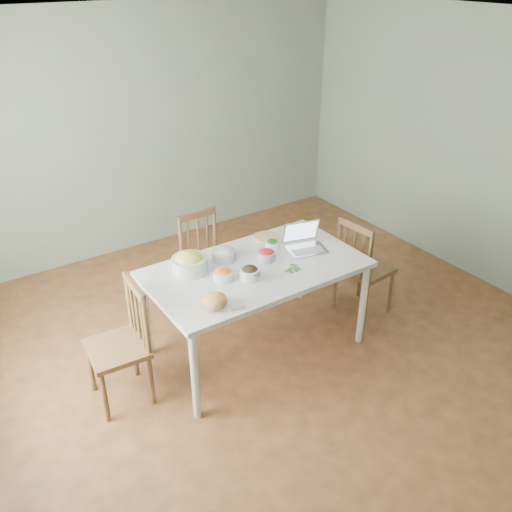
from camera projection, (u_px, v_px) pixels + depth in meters
floor at (277, 343)px, 4.91m from camera, size 5.00×5.00×0.00m
ceiling at (285, 20)px, 3.60m from camera, size 5.00×5.00×0.00m
wall_back at (149, 132)px, 6.07m from camera, size 5.00×0.00×2.70m
wall_right at (480, 151)px, 5.47m from camera, size 0.00×5.00×2.70m
dining_table at (256, 309)px, 4.66m from camera, size 1.79×1.00×0.84m
chair_far at (209, 265)px, 5.16m from camera, size 0.45×0.43×0.99m
chair_left at (116, 346)px, 4.07m from camera, size 0.45×0.47×1.01m
chair_right at (365, 266)px, 5.14m from camera, size 0.46×0.48×1.00m
bread_boule at (215, 301)px, 3.91m from camera, size 0.23×0.23×0.12m
butter_stick at (238, 308)px, 3.91m from camera, size 0.12×0.06×0.03m
bowl_squash at (190, 262)px, 4.35m from camera, size 0.38×0.38×0.17m
bowl_carrot at (223, 274)px, 4.26m from camera, size 0.21×0.21×0.09m
bowl_onion at (224, 254)px, 4.53m from camera, size 0.22×0.22×0.11m
bowl_mushroom at (250, 273)px, 4.26m from camera, size 0.17×0.17×0.11m
bowl_redpep at (266, 255)px, 4.53m from camera, size 0.18×0.18×0.09m
bowl_broccoli at (272, 244)px, 4.72m from camera, size 0.15×0.15×0.08m
flatbread at (266, 237)px, 4.90m from camera, size 0.29×0.29×0.02m
basil_bunch at (291, 268)px, 4.41m from camera, size 0.18×0.18×0.02m
laptop at (307, 239)px, 4.64m from camera, size 0.39×0.37×0.22m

